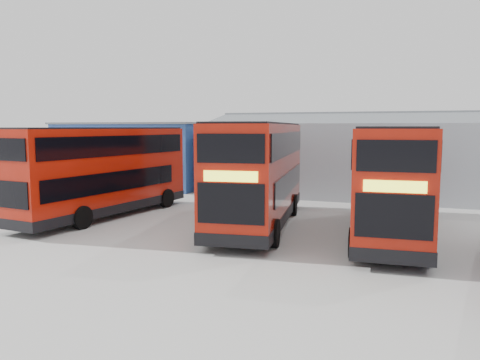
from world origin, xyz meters
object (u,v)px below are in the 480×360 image
(double_decker_left, at_px, (103,173))
(double_decker_centre, at_px, (259,175))
(double_decker_right, at_px, (390,182))
(panel_van, at_px, (93,175))
(maintenance_shed, at_px, (426,158))
(office_block, at_px, (142,154))

(double_decker_left, relative_size, double_decker_centre, 0.96)
(double_decker_left, xyz_separation_m, double_decker_right, (14.47, 0.37, 0.02))
(double_decker_centre, xyz_separation_m, panel_van, (-15.48, 7.62, -1.30))
(double_decker_centre, relative_size, panel_van, 2.33)
(maintenance_shed, relative_size, double_decker_centre, 2.55)
(maintenance_shed, height_order, double_decker_centre, maintenance_shed)
(double_decker_right, bearing_deg, panel_van, 156.20)
(double_decker_centre, height_order, panel_van, double_decker_centre)
(maintenance_shed, xyz_separation_m, double_decker_right, (-1.91, -14.67, -0.23))
(office_block, distance_m, double_decker_left, 14.19)
(maintenance_shed, relative_size, double_decker_left, 2.67)
(maintenance_shed, height_order, panel_van, maintenance_shed)
(office_block, height_order, double_decker_right, office_block)
(office_block, bearing_deg, panel_van, -106.44)
(maintenance_shed, xyz_separation_m, double_decker_centre, (-7.91, -14.34, -0.14))
(double_decker_centre, bearing_deg, double_decker_right, -10.28)
(office_block, relative_size, panel_van, 2.40)
(maintenance_shed, bearing_deg, double_decker_centre, -118.89)
(office_block, xyz_separation_m, double_decker_left, (5.62, -13.03, -0.22))
(double_decker_left, distance_m, double_decker_right, 14.48)
(office_block, bearing_deg, maintenance_shed, 5.21)
(panel_van, bearing_deg, double_decker_left, -32.26)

